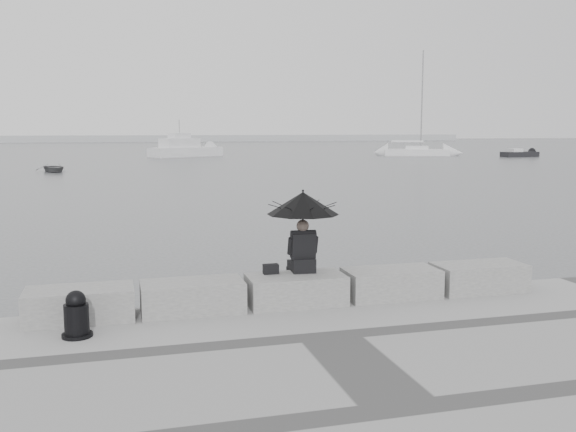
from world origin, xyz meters
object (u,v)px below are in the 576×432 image
object	(u,v)px
seated_person	(303,212)
small_motorboat	(520,154)
sailboat_right	(417,151)
motor_cruiser	(186,149)
dinghy	(53,168)
mooring_bollard	(77,318)

from	to	relation	value
seated_person	small_motorboat	size ratio (longest dim) A/B	0.30
small_motorboat	sailboat_right	bearing A→B (deg)	143.57
sailboat_right	motor_cruiser	world-z (taller)	sailboat_right
small_motorboat	seated_person	bearing A→B (deg)	-132.67
sailboat_right	dinghy	distance (m)	45.61
sailboat_right	mooring_bollard	bearing A→B (deg)	-96.67
seated_person	dinghy	world-z (taller)	seated_person
sailboat_right	motor_cruiser	bearing A→B (deg)	-166.60
motor_cruiser	dinghy	xyz separation A→B (m)	(-13.00, -24.90, -0.61)
seated_person	dinghy	size ratio (longest dim) A/B	0.41
sailboat_right	small_motorboat	distance (m)	12.12
sailboat_right	small_motorboat	xyz separation A→B (m)	(10.34, -6.31, -0.20)
mooring_bollard	sailboat_right	bearing A→B (deg)	60.00
mooring_bollard	motor_cruiser	world-z (taller)	motor_cruiser
sailboat_right	small_motorboat	bearing A→B (deg)	-8.09
small_motorboat	motor_cruiser	bearing A→B (deg)	158.67
seated_person	sailboat_right	xyz separation A→B (m)	(33.36, 62.99, -1.49)
small_motorboat	dinghy	world-z (taller)	small_motorboat
mooring_bollard	small_motorboat	distance (m)	74.59
mooring_bollard	dinghy	size ratio (longest dim) A/B	0.20
motor_cruiser	dinghy	size ratio (longest dim) A/B	2.75
mooring_bollard	sailboat_right	world-z (taller)	sailboat_right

